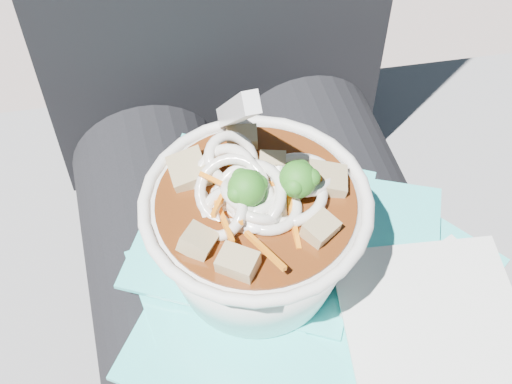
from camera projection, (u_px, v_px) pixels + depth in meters
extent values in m
cube|color=slate|center=(246.00, 331.00, 0.96)|extent=(1.04, 0.58, 0.43)
cylinder|color=black|center=(188.00, 350.00, 0.63)|extent=(0.16, 0.48, 0.16)
cylinder|color=black|center=(372.00, 307.00, 0.65)|extent=(0.16, 0.48, 0.16)
cube|color=#31D0CC|center=(272.00, 320.00, 0.56)|extent=(0.17, 0.16, 0.00)
cube|color=#31D0CC|center=(274.00, 319.00, 0.55)|extent=(0.27, 0.26, 0.00)
cube|color=#31D0CC|center=(232.00, 292.00, 0.57)|extent=(0.16, 0.15, 0.00)
cube|color=#31D0CC|center=(267.00, 305.00, 0.56)|extent=(0.17, 0.20, 0.00)
cube|color=#31D0CC|center=(344.00, 376.00, 0.52)|extent=(0.24, 0.23, 0.00)
cube|color=#31D0CC|center=(405.00, 276.00, 0.57)|extent=(0.18, 0.17, 0.00)
cube|color=#31D0CC|center=(314.00, 313.00, 0.55)|extent=(0.17, 0.21, 0.00)
cube|color=#31D0CC|center=(253.00, 227.00, 0.59)|extent=(0.24, 0.23, 0.00)
cube|color=#31D0CC|center=(351.00, 225.00, 0.59)|extent=(0.18, 0.15, 0.00)
cube|color=silver|center=(454.00, 329.00, 0.53)|extent=(0.16, 0.16, 0.00)
cube|color=silver|center=(433.00, 319.00, 0.53)|extent=(0.15, 0.15, 0.00)
torus|color=white|center=(256.00, 203.00, 0.49)|extent=(0.16, 0.16, 0.01)
cylinder|color=#4A200A|center=(256.00, 205.00, 0.50)|extent=(0.14, 0.14, 0.01)
torus|color=silver|center=(249.00, 197.00, 0.49)|extent=(0.07, 0.07, 0.03)
torus|color=silver|center=(258.00, 210.00, 0.48)|extent=(0.04, 0.05, 0.03)
torus|color=silver|center=(300.00, 174.00, 0.50)|extent=(0.06, 0.06, 0.02)
torus|color=silver|center=(249.00, 201.00, 0.49)|extent=(0.04, 0.04, 0.03)
torus|color=silver|center=(269.00, 209.00, 0.49)|extent=(0.05, 0.05, 0.01)
torus|color=silver|center=(231.00, 159.00, 0.50)|extent=(0.05, 0.04, 0.04)
torus|color=silver|center=(258.00, 194.00, 0.49)|extent=(0.06, 0.05, 0.03)
torus|color=silver|center=(223.00, 213.00, 0.48)|extent=(0.05, 0.05, 0.04)
torus|color=silver|center=(246.00, 196.00, 0.49)|extent=(0.05, 0.05, 0.03)
torus|color=silver|center=(291.00, 198.00, 0.49)|extent=(0.06, 0.06, 0.03)
torus|color=silver|center=(225.00, 178.00, 0.49)|extent=(0.06, 0.05, 0.04)
torus|color=silver|center=(274.00, 200.00, 0.49)|extent=(0.05, 0.05, 0.04)
torus|color=silver|center=(254.00, 197.00, 0.49)|extent=(0.04, 0.04, 0.03)
torus|color=silver|center=(255.00, 199.00, 0.49)|extent=(0.04, 0.04, 0.03)
torus|color=silver|center=(232.00, 191.00, 0.49)|extent=(0.07, 0.07, 0.04)
cylinder|color=silver|center=(281.00, 196.00, 0.49)|extent=(0.01, 0.04, 0.03)
cylinder|color=silver|center=(302.00, 178.00, 0.50)|extent=(0.01, 0.04, 0.02)
cylinder|color=silver|center=(231.00, 193.00, 0.49)|extent=(0.03, 0.03, 0.02)
cylinder|color=#85A751|center=(297.00, 190.00, 0.49)|extent=(0.01, 0.01, 0.02)
sphere|color=#185E15|center=(298.00, 179.00, 0.48)|extent=(0.03, 0.03, 0.03)
sphere|color=#185E15|center=(311.00, 177.00, 0.48)|extent=(0.01, 0.01, 0.01)
sphere|color=#185E15|center=(294.00, 186.00, 0.47)|extent=(0.01, 0.01, 0.01)
sphere|color=#185E15|center=(302.00, 169.00, 0.48)|extent=(0.01, 0.01, 0.01)
sphere|color=#185E15|center=(311.00, 178.00, 0.48)|extent=(0.01, 0.01, 0.01)
cylinder|color=#85A751|center=(247.00, 199.00, 0.48)|extent=(0.01, 0.01, 0.02)
sphere|color=#185E15|center=(247.00, 188.00, 0.47)|extent=(0.03, 0.03, 0.03)
sphere|color=#185E15|center=(241.00, 177.00, 0.48)|extent=(0.01, 0.01, 0.01)
sphere|color=#185E15|center=(253.00, 180.00, 0.48)|extent=(0.01, 0.01, 0.01)
sphere|color=#185E15|center=(258.00, 184.00, 0.48)|extent=(0.01, 0.01, 0.01)
sphere|color=#185E15|center=(237.00, 194.00, 0.47)|extent=(0.01, 0.01, 0.01)
cube|color=orange|center=(238.00, 201.00, 0.49)|extent=(0.01, 0.05, 0.02)
cube|color=orange|center=(292.00, 216.00, 0.48)|extent=(0.01, 0.05, 0.01)
cube|color=orange|center=(265.00, 250.00, 0.46)|extent=(0.02, 0.04, 0.01)
cube|color=orange|center=(286.00, 183.00, 0.49)|extent=(0.05, 0.01, 0.01)
cube|color=orange|center=(230.00, 188.00, 0.49)|extent=(0.04, 0.03, 0.02)
cube|color=orange|center=(245.00, 167.00, 0.50)|extent=(0.04, 0.01, 0.02)
cube|color=orange|center=(222.00, 197.00, 0.48)|extent=(0.02, 0.04, 0.01)
cube|color=orange|center=(224.00, 222.00, 0.47)|extent=(0.01, 0.04, 0.01)
cube|color=#998056|center=(326.00, 181.00, 0.50)|extent=(0.04, 0.03, 0.02)
cube|color=#998056|center=(273.00, 162.00, 0.51)|extent=(0.02, 0.02, 0.01)
cube|color=#998056|center=(242.00, 138.00, 0.52)|extent=(0.03, 0.02, 0.02)
cube|color=#998056|center=(189.00, 172.00, 0.51)|extent=(0.03, 0.03, 0.02)
cube|color=#998056|center=(198.00, 242.00, 0.47)|extent=(0.03, 0.03, 0.02)
cube|color=#998056|center=(238.00, 263.00, 0.46)|extent=(0.03, 0.03, 0.02)
cube|color=#998056|center=(320.00, 229.00, 0.47)|extent=(0.03, 0.03, 0.02)
ellipsoid|color=white|center=(253.00, 210.00, 0.48)|extent=(0.03, 0.04, 0.01)
cube|color=white|center=(236.00, 111.00, 0.47)|extent=(0.01, 0.10, 0.11)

